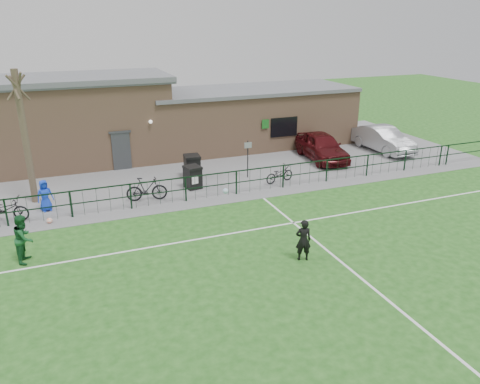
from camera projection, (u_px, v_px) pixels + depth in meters
name	position (u px, v px, depth m)	size (l,w,h in m)	color
ground	(296.00, 279.00, 15.24)	(90.00, 90.00, 0.00)	#1D5117
paving_strip	(186.00, 165.00, 26.99)	(34.00, 13.00, 0.02)	slate
pitch_line_touch	(218.00, 198.00, 22.03)	(28.00, 0.10, 0.01)	white
pitch_line_mid	(249.00, 230.00, 18.72)	(28.00, 0.10, 0.01)	white
pitch_line_perp	(348.00, 268.00, 15.93)	(0.10, 16.00, 0.01)	white
perimeter_fence	(217.00, 185.00, 22.00)	(28.00, 0.10, 1.20)	black
bare_tree	(25.00, 139.00, 20.57)	(0.30, 0.30, 6.00)	#4A3B2C
wheelie_bin_left	(193.00, 178.00, 23.16)	(0.69, 0.78, 1.05)	black
wheelie_bin_right	(192.00, 167.00, 24.64)	(0.75, 0.86, 1.14)	black
sign_post	(248.00, 159.00, 24.54)	(0.06, 0.06, 2.00)	black
car_maroon	(322.00, 146.00, 27.71)	(1.90, 4.72, 1.61)	#430C0F
car_silver	(383.00, 139.00, 29.51)	(1.63, 4.68, 1.54)	#94969B
bicycle_c	(5.00, 209.00, 19.43)	(0.67, 1.92, 1.01)	black
bicycle_d	(147.00, 189.00, 21.55)	(0.53, 1.87, 1.13)	black
bicycle_e	(279.00, 174.00, 23.99)	(0.58, 1.67, 0.88)	black
spectator_child	(45.00, 195.00, 20.37)	(0.69, 0.45, 1.41)	blue
goalkeeper_kick	(300.00, 238.00, 16.29)	(2.01, 3.88, 1.69)	black
outfield_player	(24.00, 238.00, 16.13)	(0.84, 0.65, 1.73)	#175227
ball_ground	(50.00, 221.00, 19.33)	(0.24, 0.24, 0.24)	white
clubhouse	(157.00, 118.00, 28.52)	(24.25, 5.40, 4.96)	tan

